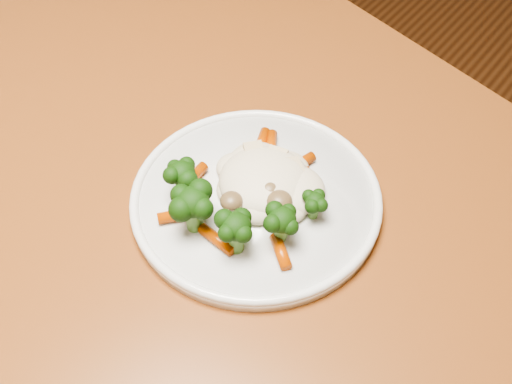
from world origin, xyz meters
TOP-DOWN VIEW (x-y plane):
  - dining_table at (-0.03, -0.35)m, footprint 1.35×1.05m
  - plate at (0.01, -0.31)m, footprint 0.27×0.27m
  - meal at (0.01, -0.32)m, footprint 0.17×0.18m

SIDE VIEW (x-z plane):
  - dining_table at x=-0.03m, z-range 0.28..1.03m
  - plate at x=0.01m, z-range 0.75..0.76m
  - meal at x=0.01m, z-range 0.76..0.81m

